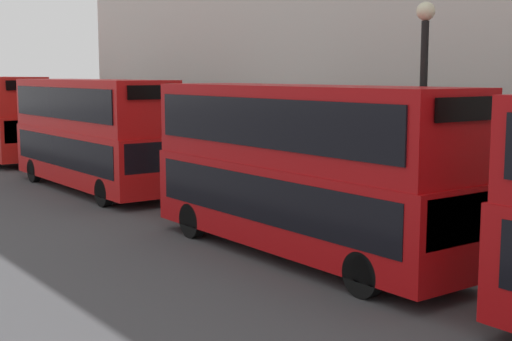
% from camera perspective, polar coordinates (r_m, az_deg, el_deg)
% --- Properties ---
extents(bus_second_in_queue, '(2.59, 10.07, 4.38)m').
position_cam_1_polar(bus_second_in_queue, '(18.07, 3.56, 0.57)').
color(bus_second_in_queue, '#B20C0F').
rests_on(bus_second_in_queue, ground).
extents(bus_third_in_queue, '(2.59, 10.38, 4.44)m').
position_cam_1_polar(bus_third_in_queue, '(29.22, -13.07, 3.18)').
color(bus_third_in_queue, red).
rests_on(bus_third_in_queue, ground).
extents(street_lamp, '(0.44, 0.44, 6.33)m').
position_cam_1_polar(street_lamp, '(17.39, 13.20, 5.10)').
color(street_lamp, black).
rests_on(street_lamp, ground).
extents(pedestrian, '(0.36, 0.36, 1.55)m').
position_cam_1_polar(pedestrian, '(30.45, -8.98, 0.19)').
color(pedestrian, maroon).
rests_on(pedestrian, ground).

